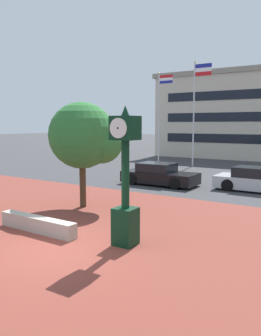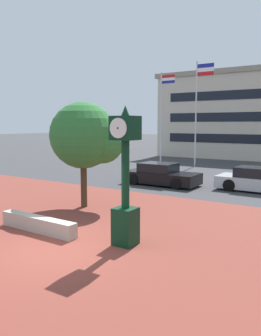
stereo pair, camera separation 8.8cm
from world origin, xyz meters
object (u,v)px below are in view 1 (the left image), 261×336
Objects in this scene: car_street_far at (257,181)px; flagpole_primary at (160,113)px; street_clock at (125,182)px; plaza_tree at (86,137)px; car_street_near at (159,175)px; flagpole_secondary at (196,106)px.

car_street_far is 0.55× the size of flagpole_primary.
street_clock is at bearing -64.58° from flagpole_primary.
plaza_tree is (-4.02, 3.03, 1.12)m from street_clock.
car_street_near is at bearing -61.97° from flagpole_primary.
car_street_far is 0.51× the size of flagpole_secondary.
flagpole_primary reaches higher than street_clock.
street_clock is 10.83m from car_street_far.
car_street_far is (5.33, 1.07, -0.00)m from car_street_near.
flagpole_primary reaches higher than plaza_tree.
street_clock is 0.47× the size of flagpole_secondary.
car_street_near is (-0.01, 6.57, -2.44)m from plaza_tree.
flagpole_secondary is at bearing 96.04° from plaza_tree.
street_clock is 21.20m from flagpole_primary.
street_clock is 0.92× the size of car_street_far.
flagpole_primary is at bearing -152.40° from car_street_near.
car_street_near is at bearing -79.88° from flagpole_secondary.
plaza_tree is at bearing -83.96° from flagpole_secondary.
flagpole_primary is at bearing 107.43° from plaza_tree.
car_street_near is 10.55m from flagpole_secondary.
street_clock reaches higher than car_street_near.
car_street_far is at bearing 82.64° from street_clock.
car_street_near is at bearing 112.36° from street_clock.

